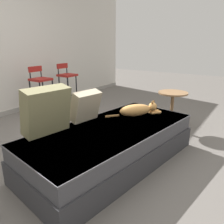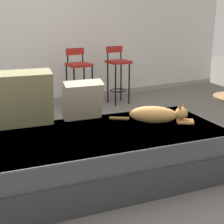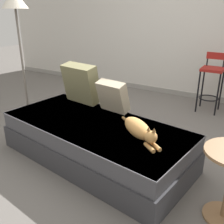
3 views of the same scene
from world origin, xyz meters
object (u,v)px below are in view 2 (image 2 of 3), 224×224
Objects in this scene: throw_pillow_corner at (24,99)px; cat at (157,115)px; throw_pillow_middle at (83,100)px; bar_stool_by_doorway at (118,69)px; couch at (102,155)px; bar_stool_near_window at (79,74)px.

throw_pillow_corner is 0.80× the size of cat.
throw_pillow_middle is 2.22m from bar_stool_by_doorway.
throw_pillow_corner reaches higher than cat.
throw_pillow_middle is at bearing -8.29° from throw_pillow_corner.
couch is 2.54m from bar_stool_by_doorway.
throw_pillow_middle is at bearing 141.92° from cat.
bar_stool_near_window reaches higher than couch.
cat is 2.30m from bar_stool_by_doorway.
bar_stool_by_doorway reaches higher than cat.
bar_stool_by_doorway is (0.67, 0.00, 0.02)m from bar_stool_near_window.
bar_stool_near_window reaches higher than throw_pillow_middle.
throw_pillow_corner is 1.14m from cat.
bar_stool_near_window reaches higher than cat.
throw_pillow_corner is at bearing -126.54° from bar_stool_near_window.
throw_pillow_corner is at bearing 171.71° from throw_pillow_middle.
bar_stool_by_doorway is at bearing 51.09° from throw_pillow_middle.
bar_stool_by_doorway is (1.39, 2.09, 0.33)m from couch.
throw_pillow_middle is 0.67m from cat.
couch is at bearing -109.05° from bar_stool_near_window.
throw_pillow_middle is (0.00, 0.37, 0.39)m from couch.
throw_pillow_corner is 2.52m from bar_stool_by_doorway.
throw_pillow_middle is 0.61× the size of cat.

